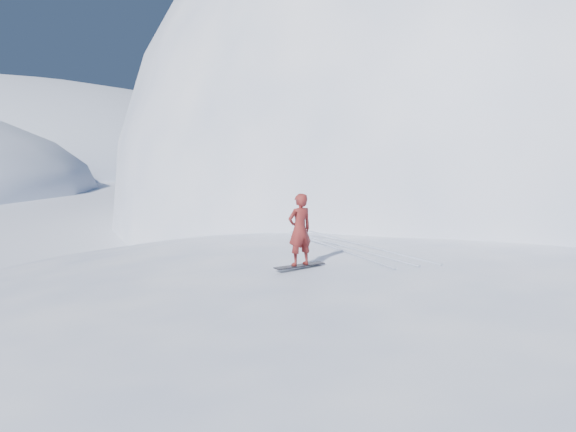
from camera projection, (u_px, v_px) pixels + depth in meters
name	position (u px, v px, depth m)	size (l,w,h in m)	color
ground	(477.00, 390.00, 12.27)	(400.00, 400.00, 0.00)	white
near_ridge	(442.00, 340.00, 15.41)	(36.00, 28.00, 4.80)	white
summit_peak	(520.00, 213.00, 43.18)	(60.00, 56.00, 56.00)	white
peak_shoulder	(420.00, 231.00, 34.10)	(28.00, 24.00, 18.00)	white
wind_bumps	(407.00, 358.00, 14.13)	(16.00, 14.40, 1.00)	white
snowboard	(300.00, 265.00, 13.63)	(1.35, 0.25, 0.02)	black
snowboarder	(300.00, 230.00, 13.52)	(0.64, 0.42, 1.75)	maroon
board_tracks	(349.00, 246.00, 16.17)	(2.16, 5.95, 0.04)	silver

